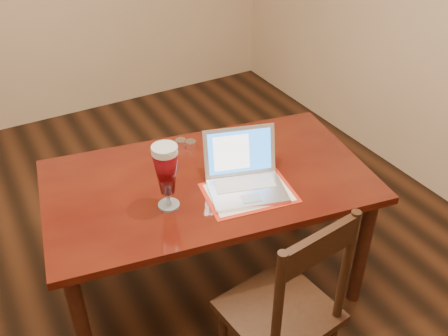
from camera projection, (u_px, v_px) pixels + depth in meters
ground at (148, 309)px, 2.79m from camera, size 5.00×5.00×0.00m
dining_table at (208, 192)px, 2.55m from camera, size 1.76×1.18×1.09m
dining_chair at (285, 312)px, 2.16m from camera, size 0.49×0.48×1.06m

